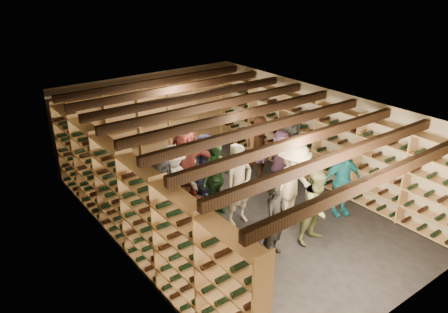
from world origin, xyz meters
TOP-DOWN VIEW (x-y plane):
  - ground at (0.00, 0.00)m, footprint 8.00×8.00m
  - walls at (0.00, 0.00)m, footprint 5.52×8.02m
  - ceiling at (0.00, 0.00)m, footprint 5.50×8.00m
  - ceiling_joists at (0.00, 0.00)m, footprint 5.40×7.12m
  - wine_rack_left at (-2.57, 0.00)m, footprint 0.32×7.50m
  - wine_rack_right at (2.57, 0.00)m, footprint 0.32×7.50m
  - wine_rack_back at (0.00, 3.83)m, footprint 4.70×0.30m
  - crate_stack_left at (-0.71, 1.30)m, footprint 0.59×0.50m
  - crate_stack_right at (-0.44, 1.53)m, footprint 0.59×0.50m
  - crate_loose at (0.34, 2.42)m, footprint 0.50×0.34m
  - person_0 at (-1.70, 0.32)m, footprint 0.94×0.77m
  - person_1 at (-0.46, -1.74)m, footprint 0.67×0.55m
  - person_2 at (0.54, -1.87)m, footprint 0.79×0.63m
  - person_3 at (0.60, -1.15)m, footprint 1.32×0.91m
  - person_4 at (1.76, -1.48)m, footprint 1.02×0.67m
  - person_5 at (-0.68, 1.01)m, footprint 1.82×0.73m
  - person_6 at (-0.06, 1.12)m, footprint 0.79×0.57m
  - person_7 at (-0.27, -0.42)m, footprint 0.68×0.46m
  - person_8 at (1.40, 0.78)m, footprint 0.99×0.86m
  - person_9 at (-1.24, 0.62)m, footprint 1.20×0.85m
  - person_10 at (-0.47, 0.16)m, footprint 1.09×0.78m
  - person_11 at (1.61, 0.28)m, footprint 1.45×0.93m
  - person_12 at (2.18, 0.53)m, footprint 0.80×0.53m

SIDE VIEW (x-z plane):
  - ground at x=0.00m, z-range 0.00..0.00m
  - crate_loose at x=0.34m, z-range 0.00..0.17m
  - crate_stack_right at x=-0.44m, z-range 0.00..0.51m
  - crate_stack_left at x=-0.71m, z-range 0.00..0.85m
  - person_11 at x=1.61m, z-range 0.00..1.49m
  - person_6 at x=-0.06m, z-range 0.00..1.52m
  - person_2 at x=0.54m, z-range 0.00..1.55m
  - person_1 at x=-0.46m, z-range 0.00..1.58m
  - person_4 at x=1.76m, z-range 0.00..1.61m
  - person_12 at x=2.18m, z-range 0.00..1.63m
  - person_0 at x=-1.70m, z-range 0.00..1.64m
  - person_9 at x=-1.24m, z-range 0.00..1.69m
  - person_10 at x=-0.47m, z-range 0.00..1.72m
  - person_8 at x=1.40m, z-range 0.00..1.75m
  - person_7 at x=-0.27m, z-range 0.00..1.81m
  - person_3 at x=0.60m, z-range 0.00..1.87m
  - person_5 at x=-0.68m, z-range 0.00..1.91m
  - wine_rack_back at x=0.00m, z-range 0.00..2.15m
  - wine_rack_left at x=-2.57m, z-range 0.00..2.15m
  - wine_rack_right at x=2.57m, z-range 0.00..2.15m
  - walls at x=0.00m, z-range 0.00..2.40m
  - ceiling_joists at x=0.00m, z-range 2.17..2.35m
  - ceiling at x=0.00m, z-range 2.40..2.40m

